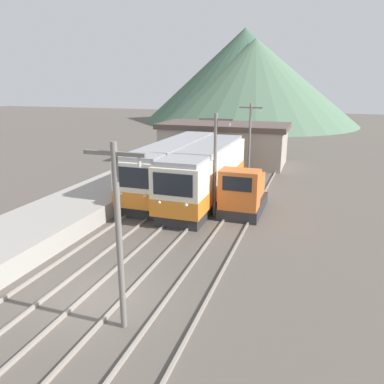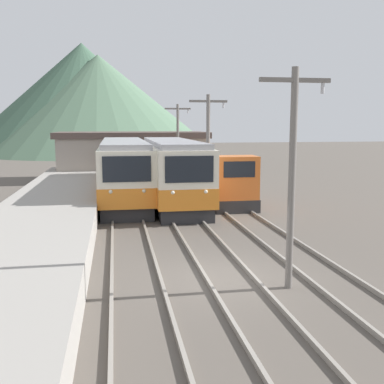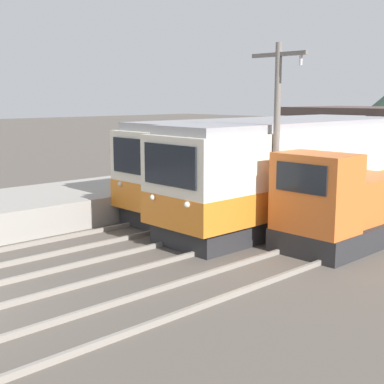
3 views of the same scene
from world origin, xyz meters
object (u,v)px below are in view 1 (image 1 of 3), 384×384
Objects in this scene: commuter_train_left at (174,169)px; catenary_mast_near at (119,232)px; catenary_mast_far at (250,136)px; shunting_locomotive at (243,194)px; catenary_mast_mid at (215,161)px; commuter_train_center at (206,175)px.

catenary_mast_near is (4.31, -15.82, 1.68)m from commuter_train_left.
shunting_locomotive is at bearing -81.57° from catenary_mast_far.
catenary_mast_mid is (4.31, -4.42, 1.68)m from commuter_train_left.
commuter_train_center is at bearing -100.52° from catenary_mast_far.
commuter_train_left is 16.48m from catenary_mast_near.
commuter_train_center is at bearing 95.87° from catenary_mast_near.
catenary_mast_mid is (-1.49, -1.33, 2.20)m from shunting_locomotive.
catenary_mast_far is at bearing 90.00° from catenary_mast_near.
shunting_locomotive is 0.77× the size of catenary_mast_mid.
commuter_train_center is (2.80, -1.16, 0.01)m from commuter_train_left.
catenary_mast_mid reaches higher than commuter_train_left.
shunting_locomotive is at bearing 83.32° from catenary_mast_near.
catenary_mast_near is 1.00× the size of catenary_mast_far.
commuter_train_center is 2.05× the size of catenary_mast_mid.
catenary_mast_near is 22.79m from catenary_mast_far.
commuter_train_left is 8.36m from catenary_mast_far.
catenary_mast_far is (-1.49, 10.06, 2.20)m from shunting_locomotive.
catenary_mast_near is at bearing -90.00° from catenary_mast_mid.
shunting_locomotive is (3.00, -1.93, -0.53)m from commuter_train_center.
commuter_train_center is at bearing 147.19° from shunting_locomotive.
shunting_locomotive is (5.80, -3.09, -0.52)m from commuter_train_left.
commuter_train_left is 3.03m from commuter_train_center.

